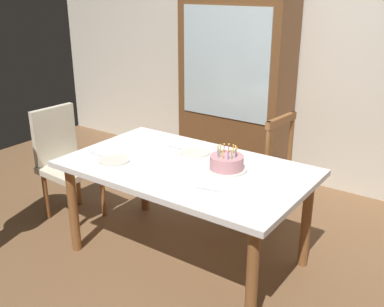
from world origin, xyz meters
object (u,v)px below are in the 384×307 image
(birthday_cake, at_px, (227,163))
(chair_spindle_back, at_px, (260,170))
(dining_table, at_px, (186,176))
(china_cabinet, at_px, (236,86))
(chair_upholstered, at_px, (65,157))
(plate_near_celebrant, at_px, (114,160))
(plate_far_side, at_px, (195,153))

(birthday_cake, relative_size, chair_spindle_back, 0.29)
(dining_table, bearing_deg, birthday_cake, 19.35)
(chair_spindle_back, xyz_separation_m, china_cabinet, (-0.67, 0.74, 0.49))
(dining_table, height_order, china_cabinet, china_cabinet)
(birthday_cake, bearing_deg, chair_upholstered, -174.66)
(plate_near_celebrant, height_order, china_cabinet, china_cabinet)
(plate_near_celebrant, bearing_deg, chair_spindle_back, 58.94)
(birthday_cake, distance_m, china_cabinet, 1.67)
(chair_spindle_back, distance_m, chair_upholstered, 1.65)
(chair_upholstered, bearing_deg, chair_spindle_back, 31.72)
(plate_far_side, bearing_deg, birthday_cake, -20.45)
(birthday_cake, relative_size, plate_near_celebrant, 1.27)
(dining_table, height_order, plate_far_side, plate_far_side)
(dining_table, height_order, plate_near_celebrant, plate_near_celebrant)
(dining_table, distance_m, chair_upholstered, 1.24)
(plate_near_celebrant, xyz_separation_m, chair_upholstered, (-0.77, 0.18, -0.21))
(plate_near_celebrant, xyz_separation_m, plate_far_side, (0.38, 0.45, 0.00))
(chair_upholstered, bearing_deg, birthday_cake, 5.34)
(dining_table, relative_size, chair_upholstered, 1.78)
(plate_far_side, bearing_deg, plate_near_celebrant, -130.17)
(plate_far_side, xyz_separation_m, chair_upholstered, (-1.15, -0.27, -0.21))
(chair_upholstered, bearing_deg, dining_table, 2.15)
(plate_near_celebrant, relative_size, plate_far_side, 1.00)
(dining_table, relative_size, plate_far_side, 7.69)
(dining_table, distance_m, plate_near_celebrant, 0.52)
(plate_far_side, bearing_deg, chair_upholstered, -166.71)
(chair_spindle_back, xyz_separation_m, chair_upholstered, (-1.40, -0.86, 0.07))
(birthday_cake, height_order, chair_upholstered, chair_upholstered)
(plate_far_side, relative_size, chair_upholstered, 0.23)
(dining_table, relative_size, china_cabinet, 0.89)
(dining_table, xyz_separation_m, chair_upholstered, (-1.24, -0.05, -0.12))
(plate_far_side, distance_m, china_cabinet, 1.41)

